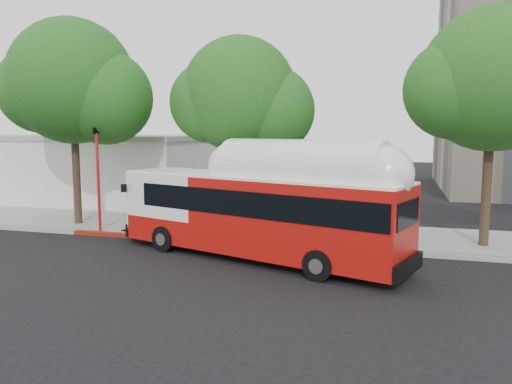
% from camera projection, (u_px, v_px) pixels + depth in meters
% --- Properties ---
extents(ground, '(120.00, 120.00, 0.00)m').
position_uv_depth(ground, '(213.00, 271.00, 16.31)').
color(ground, black).
rests_on(ground, ground).
extents(sidewalk, '(60.00, 5.00, 0.15)m').
position_uv_depth(sidewalk, '(264.00, 231.00, 22.51)').
color(sidewalk, gray).
rests_on(sidewalk, ground).
extents(curb_strip, '(60.00, 0.30, 0.15)m').
position_uv_depth(curb_strip, '(248.00, 243.00, 20.02)').
color(curb_strip, gray).
rests_on(curb_strip, ground).
extents(red_curb_segment, '(10.00, 0.32, 0.16)m').
position_uv_depth(red_curb_segment, '(179.00, 239.00, 20.84)').
color(red_curb_segment, maroon).
rests_on(red_curb_segment, ground).
extents(street_tree_left, '(6.67, 5.80, 9.74)m').
position_uv_depth(street_tree_left, '(82.00, 86.00, 23.11)').
color(street_tree_left, '#2D2116').
rests_on(street_tree_left, ground).
extents(street_tree_mid, '(5.75, 5.00, 8.62)m').
position_uv_depth(street_tree_mid, '(249.00, 99.00, 21.52)').
color(street_tree_mid, '#2D2116').
rests_on(street_tree_mid, ground).
extents(street_tree_right, '(6.21, 5.40, 9.18)m').
position_uv_depth(street_tree_right, '(505.00, 85.00, 18.56)').
color(street_tree_right, '#2D2116').
rests_on(street_tree_right, ground).
extents(low_commercial_bldg, '(16.20, 10.20, 4.25)m').
position_uv_depth(low_commercial_bldg, '(91.00, 167.00, 33.21)').
color(low_commercial_bldg, silver).
rests_on(low_commercial_bldg, ground).
extents(transit_bus, '(11.69, 5.70, 3.45)m').
position_uv_depth(transit_bus, '(258.00, 215.00, 17.65)').
color(transit_bus, '#A7100B').
rests_on(transit_bus, ground).
extents(signal_pole, '(0.13, 0.45, 4.70)m').
position_uv_depth(signal_pole, '(98.00, 180.00, 21.89)').
color(signal_pole, red).
rests_on(signal_pole, ground).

